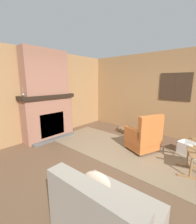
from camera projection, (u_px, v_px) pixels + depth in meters
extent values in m
plane|color=brown|center=(110.00, 164.00, 3.23)|extent=(14.00, 14.00, 0.00)
cube|color=#9E7247|center=(43.00, 95.00, 4.64)|extent=(0.06, 5.76, 2.67)
cube|color=#9E7247|center=(158.00, 94.00, 4.89)|extent=(5.76, 0.06, 2.67)
cube|color=#382619|center=(175.00, 87.00, 4.49)|extent=(0.88, 0.02, 0.82)
cube|color=silver|center=(175.00, 87.00, 4.50)|extent=(0.84, 0.01, 0.78)
cube|color=#382619|center=(175.00, 87.00, 4.49)|extent=(0.02, 0.02, 0.78)
cube|color=#382619|center=(175.00, 87.00, 4.49)|extent=(0.84, 0.02, 0.02)
cube|color=#93604C|center=(49.00, 118.00, 4.63)|extent=(0.42, 1.52, 1.25)
cube|color=black|center=(52.00, 124.00, 4.55)|extent=(0.08, 0.79, 0.70)
cube|color=#565451|center=(55.00, 139.00, 4.56)|extent=(0.16, 1.37, 0.06)
cube|color=black|center=(47.00, 96.00, 4.49)|extent=(0.52, 1.62, 0.11)
cube|color=#93604C|center=(46.00, 72.00, 4.35)|extent=(0.37, 1.34, 1.29)
cube|color=#7A664C|center=(120.00, 149.00, 3.94)|extent=(4.02, 1.64, 0.01)
cube|color=#C6662D|center=(142.00, 144.00, 3.85)|extent=(0.81, 0.85, 0.24)
cube|color=#C6662D|center=(142.00, 138.00, 3.82)|extent=(0.86, 0.89, 0.18)
cube|color=#C6662D|center=(151.00, 127.00, 3.52)|extent=(0.38, 0.69, 0.55)
cube|color=#C6662D|center=(133.00, 133.00, 3.66)|extent=(0.56, 0.30, 0.20)
cube|color=#C6662D|center=(151.00, 129.00, 3.93)|extent=(0.56, 0.30, 0.20)
cylinder|color=#332319|center=(127.00, 147.00, 3.98)|extent=(0.07, 0.07, 0.06)
cylinder|color=#332319|center=(143.00, 144.00, 4.22)|extent=(0.07, 0.07, 0.06)
cylinder|color=#332319|center=(140.00, 156.00, 3.53)|extent=(0.07, 0.07, 0.06)
cylinder|color=#332319|center=(157.00, 151.00, 3.77)|extent=(0.07, 0.07, 0.06)
cylinder|color=olive|center=(191.00, 167.00, 2.70)|extent=(0.05, 0.05, 0.38)
cylinder|color=olive|center=(188.00, 157.00, 3.07)|extent=(0.05, 0.05, 0.38)
cylinder|color=brown|center=(122.00, 128.00, 5.41)|extent=(0.26, 0.44, 0.16)
cylinder|color=brown|center=(125.00, 130.00, 5.28)|extent=(0.26, 0.44, 0.16)
cylinder|color=brown|center=(128.00, 131.00, 5.15)|extent=(0.26, 0.44, 0.16)
cube|color=white|center=(188.00, 154.00, 3.65)|extent=(0.54, 0.46, 0.01)
cube|color=white|center=(180.00, 145.00, 3.81)|extent=(0.12, 0.32, 0.30)
cube|color=white|center=(193.00, 147.00, 3.70)|extent=(0.43, 0.15, 0.30)
cube|color=white|center=(185.00, 150.00, 3.54)|extent=(0.43, 0.15, 0.30)
ellipsoid|color=white|center=(189.00, 148.00, 3.62)|extent=(0.43, 0.37, 0.18)
ellipsoid|color=#99B29E|center=(25.00, 95.00, 4.03)|extent=(0.12, 0.12, 0.08)
cylinder|color=white|center=(24.00, 90.00, 4.00)|extent=(0.07, 0.07, 0.15)
cube|color=brown|center=(62.00, 92.00, 4.93)|extent=(0.16, 0.22, 0.12)
cube|color=silver|center=(64.00, 92.00, 4.87)|extent=(0.01, 0.04, 0.02)
cube|color=gray|center=(108.00, 219.00, 1.71)|extent=(1.12, 0.84, 0.42)
cube|color=gray|center=(91.00, 205.00, 1.40)|extent=(1.10, 0.24, 0.40)
ellipsoid|color=#CCB299|center=(96.00, 182.00, 1.81)|extent=(0.39, 0.25, 0.28)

